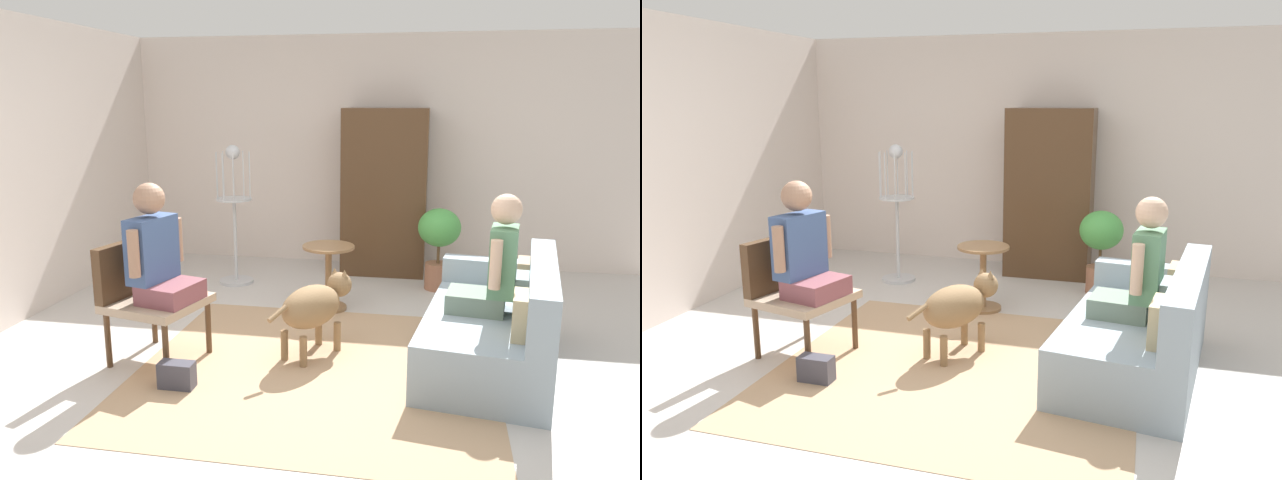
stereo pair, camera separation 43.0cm
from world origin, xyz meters
The scene contains 14 objects.
ground_plane centered at (0.00, 0.00, 0.00)m, with size 6.81×6.81×0.00m, color beige.
back_wall centered at (0.00, 2.90, 1.31)m, with size 6.12×0.12×2.62m, color silver.
left_wall centered at (-2.82, 0.30, 1.31)m, with size 0.12×6.28×2.62m, color silver.
area_rug centered at (-0.03, -0.23, 0.00)m, with size 2.52×2.50×0.01m, color tan.
couch centered at (1.24, 0.10, 0.29)m, with size 1.09×1.76×0.79m.
armchair centered at (-1.32, -0.25, 0.53)m, with size 0.74×0.74×0.88m.
person_on_couch centered at (1.19, 0.08, 0.76)m, with size 0.51×0.50×0.86m.
person_on_armchair centered at (-1.18, -0.28, 0.82)m, with size 0.49×0.55×0.85m.
round_end_table centered at (-0.18, 1.09, 0.36)m, with size 0.48×0.48×0.60m.
dog centered at (-0.10, 0.04, 0.39)m, with size 0.55×0.79×0.61m.
bird_cage_stand centered at (-1.29, 1.75, 0.70)m, with size 0.37×0.37×1.45m.
potted_plant centered at (0.81, 1.91, 0.54)m, with size 0.43×0.43×0.84m.
armoire_cabinet centered at (0.21, 2.49, 0.91)m, with size 0.91×0.56×1.81m, color #4C331E.
handbag centered at (-0.90, -0.69, 0.09)m, with size 0.24×0.12×0.18m, color #3F3F4C.
Camera 2 is at (1.18, -4.18, 1.90)m, focal length 34.64 mm.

